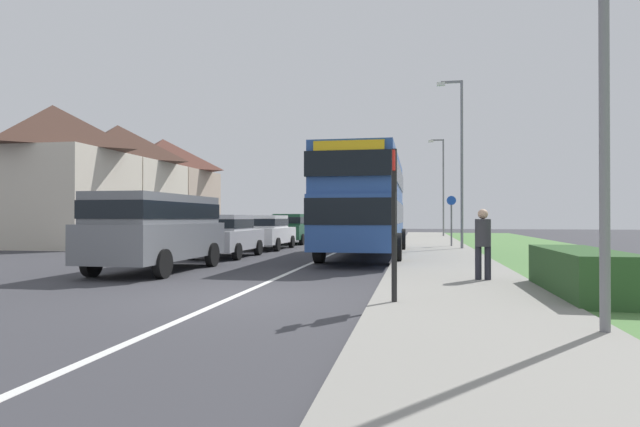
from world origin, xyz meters
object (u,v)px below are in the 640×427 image
Objects in this scene: parked_car_silver at (226,234)px; cycle_route_sign at (451,219)px; street_lamp_mid at (459,153)px; pedestrian_at_stop at (483,241)px; street_lamp_far at (442,181)px; bus_stop_sign at (394,214)px; parked_van_grey at (158,226)px; parked_car_white at (266,231)px; parked_car_dark_green at (292,228)px; double_decker_bus at (366,200)px.

parked_car_silver is 11.36m from cycle_route_sign.
cycle_route_sign is 3.48m from street_lamp_mid.
pedestrian_at_stop is 28.04m from street_lamp_far.
street_lamp_mid is at bearing 81.71° from bus_stop_sign.
cycle_route_sign is (2.01, 17.30, -0.11)m from bus_stop_sign.
parked_car_silver is at bearing 141.98° from pedestrian_at_stop.
parked_car_silver is at bearing 89.48° from parked_van_grey.
street_lamp_far reaches higher than pedestrian_at_stop.
parked_car_dark_green is at bearing 90.20° from parked_car_white.
parked_car_dark_green is (0.09, 10.13, 0.04)m from parked_car_silver.
parked_car_white is 8.86m from cycle_route_sign.
pedestrian_at_stop is 3.85m from bus_stop_sign.
parked_car_white is at bearing -89.80° from parked_car_dark_green.
parked_car_white is 1.76× the size of cycle_route_sign.
bus_stop_sign is at bearing -35.83° from parked_van_grey.
double_decker_bus reaches higher than parked_car_white.
parked_car_white is (0.11, 5.00, 0.00)m from parked_car_silver.
bus_stop_sign reaches higher than parked_van_grey.
parked_car_dark_green is at bearing 152.01° from street_lamp_mid.
cycle_route_sign is at bearing 60.58° from double_decker_bus.
street_lamp_far is (0.21, 13.91, 2.76)m from cycle_route_sign.
cycle_route_sign is at bearing -17.98° from parked_car_dark_green.
bus_stop_sign is 0.36× the size of street_lamp_far.
parked_car_white is at bearing 113.55° from bus_stop_sign.
double_decker_bus reaches higher than pedestrian_at_stop.
double_decker_bus is 3.99× the size of bus_stop_sign.
parked_car_white is 0.59× the size of street_lamp_mid.
double_decker_bus reaches higher than bus_stop_sign.
parked_car_dark_green is at bearing 162.02° from cycle_route_sign.
parked_car_dark_green is 14.54m from street_lamp_far.
cycle_route_sign is (8.54, -2.77, 0.51)m from parked_car_dark_green.
double_decker_bus is at bearing -100.49° from street_lamp_far.
parked_car_dark_green is 8.99m from cycle_route_sign.
pedestrian_at_stop is at bearing -92.16° from street_lamp_mid.
street_lamp_mid is (0.23, -1.89, 2.91)m from cycle_route_sign.
street_lamp_mid is at bearing 31.69° from parked_car_silver.
parked_car_white is 1.08× the size of parked_car_dark_green.
parked_car_dark_green reaches higher than parked_car_silver.
double_decker_bus is 8.15m from parked_van_grey.
pedestrian_at_stop is at bearing -90.91° from cycle_route_sign.
cycle_route_sign reaches higher than parked_car_white.
parked_van_grey is at bearing -124.79° from cycle_route_sign.
street_lamp_mid is at bearing 87.84° from pedestrian_at_stop.
parked_car_silver is at bearing -112.57° from street_lamp_far.
street_lamp_far is at bearing 67.43° from parked_car_silver.
parked_van_grey is at bearing -90.52° from parked_car_silver.
parked_van_grey is at bearing -130.05° from street_lamp_mid.
pedestrian_at_stop is 12.51m from street_lamp_mid.
pedestrian_at_stop is (8.30, -11.57, 0.10)m from parked_car_white.
cycle_route_sign is at bearing -90.87° from street_lamp_far.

